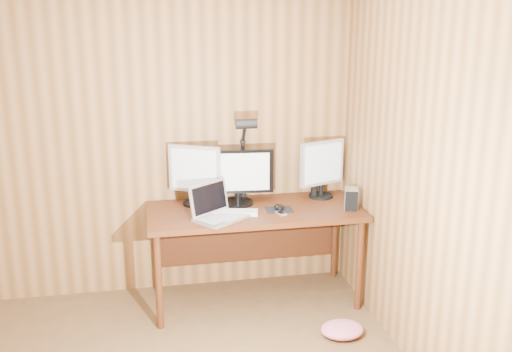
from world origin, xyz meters
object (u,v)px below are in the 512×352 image
object	(u,v)px
desk	(253,221)
speaker	(314,190)
desk_lamp	(245,146)
monitor_center	(238,176)
keyboard	(228,212)
phone	(281,213)
monitor_left	(195,173)
mouse	(279,207)
laptop	(216,210)
monitor_right	(322,167)
hard_drive	(351,199)

from	to	relation	value
desk	speaker	world-z (taller)	speaker
desk_lamp	speaker	bearing A→B (deg)	5.86
monitor_center	speaker	bearing A→B (deg)	9.21
keyboard	desk	bearing A→B (deg)	44.81
phone	desk_lamp	world-z (taller)	desk_lamp
monitor_left	mouse	bearing A→B (deg)	4.49
keyboard	speaker	bearing A→B (deg)	31.03
monitor_center	desk_lamp	bearing A→B (deg)	53.37
desk	monitor_center	bearing A→B (deg)	145.78
laptop	mouse	world-z (taller)	laptop
monitor_center	mouse	bearing A→B (deg)	-30.94
monitor_center	phone	world-z (taller)	monitor_center
keyboard	phone	world-z (taller)	keyboard
desk	desk_lamp	bearing A→B (deg)	103.63
mouse	keyboard	bearing A→B (deg)	-163.80
keyboard	desk_lamp	xyz separation A→B (m)	(0.18, 0.29, 0.42)
monitor_right	desk_lamp	world-z (taller)	desk_lamp
desk	laptop	world-z (taller)	laptop
desk	monitor_right	size ratio (longest dim) A/B	3.50
monitor_right	desk	bearing A→B (deg)	170.14
desk	speaker	bearing A→B (deg)	12.66
speaker	monitor_right	bearing A→B (deg)	4.00
monitor_left	hard_drive	size ratio (longest dim) A/B	2.80
desk	hard_drive	size ratio (longest dim) A/B	9.73
monitor_right	mouse	world-z (taller)	monitor_right
monitor_left	keyboard	distance (m)	0.41
keyboard	phone	bearing A→B (deg)	-1.05
monitor_center	mouse	world-z (taller)	monitor_center
monitor_left	monitor_right	distance (m)	1.00
hard_drive	desk_lamp	bearing A→B (deg)	173.30
monitor_right	laptop	size ratio (longest dim) A/B	1.03
monitor_right	monitor_left	bearing A→B (deg)	158.40
monitor_left	mouse	xyz separation A→B (m)	(0.60, -0.25, -0.23)
laptop	phone	xyz separation A→B (m)	(0.48, -0.01, -0.06)
keyboard	hard_drive	size ratio (longest dim) A/B	2.77
monitor_right	laptop	xyz separation A→B (m)	(-0.89, -0.34, -0.18)
desk	laptop	distance (m)	0.42
monitor_center	speaker	xyz separation A→B (m)	(0.62, 0.05, -0.16)
monitor_left	speaker	size ratio (longest dim) A/B	3.46
mouse	phone	distance (m)	0.10
desk	mouse	bearing A→B (deg)	-36.99
monitor_left	laptop	world-z (taller)	monitor_left
keyboard	desk_lamp	world-z (taller)	desk_lamp
monitor_left	phone	size ratio (longest dim) A/B	4.34
hard_drive	desk_lamp	xyz separation A→B (m)	(-0.75, 0.35, 0.36)
mouse	desk_lamp	world-z (taller)	desk_lamp
monitor_left	speaker	xyz separation A→B (m)	(0.95, -0.00, -0.18)
monitor_right	hard_drive	bearing A→B (deg)	-89.20
laptop	keyboard	size ratio (longest dim) A/B	0.97
desk	monitor_right	bearing A→B (deg)	11.80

